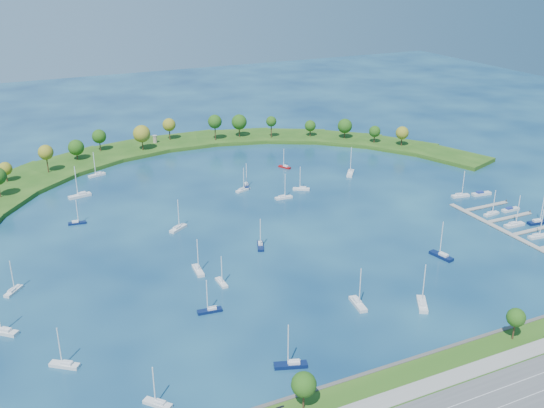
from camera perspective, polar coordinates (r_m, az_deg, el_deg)
name	(u,v)px	position (r m, az deg, el deg)	size (l,w,h in m)	color
ground	(266,219)	(250.32, -0.54, -1.42)	(700.00, 700.00, 0.00)	#082047
south_shoreline	(484,402)	(162.31, 18.88, -16.86)	(420.00, 43.10, 11.60)	#1E4813
breakwater	(124,195)	(279.97, -13.45, 0.78)	(286.74, 247.64, 2.00)	#1E4813
breakwater_trees	(167,142)	(320.94, -9.64, 5.61)	(235.85, 92.98, 14.58)	#382314
harbor_tower	(155,139)	(351.08, -10.72, 5.89)	(2.60, 2.60, 4.28)	gray
dock_system	(540,238)	(254.07, 23.41, -2.91)	(24.28, 82.00, 1.60)	gray
moored_boat_0	(442,255)	(227.33, 15.33, -4.55)	(4.35, 9.49, 13.47)	#0A1740
moored_boat_1	(291,364)	(166.13, 1.75, -14.48)	(9.04, 5.16, 12.82)	#0A1740
moored_boat_2	(283,197)	(271.02, 1.06, 0.67)	(7.93, 2.63, 11.48)	silver
moored_boat_3	(350,172)	(303.46, 7.22, 2.89)	(8.03, 9.13, 14.02)	silver
moored_boat_4	(3,331)	(194.01, -23.47, -10.63)	(8.23, 7.68, 12.95)	silver
moored_boat_5	(285,166)	(310.41, 1.17, 3.49)	(4.77, 6.80, 9.84)	maroon
moored_boat_6	(301,188)	(281.33, 2.72, 1.47)	(7.60, 5.68, 11.14)	silver
moored_boat_7	(178,228)	(243.43, -8.64, -2.16)	(8.24, 6.66, 12.32)	silver
moored_boat_8	(210,310)	(188.93, -5.74, -9.63)	(7.65, 2.91, 10.97)	#0A1740
moored_boat_9	(97,174)	(310.52, -15.79, 2.65)	(8.62, 4.68, 12.21)	silver
moored_boat_10	(198,269)	(211.39, -6.83, -5.99)	(2.99, 8.61, 12.43)	silver
moored_boat_11	(13,290)	(214.24, -22.70, -7.31)	(6.33, 7.04, 10.91)	silver
moored_boat_12	(221,281)	(203.43, -4.68, -7.11)	(2.06, 7.00, 10.24)	silver
moored_boat_13	(65,364)	(174.67, -18.54, -13.76)	(7.69, 6.60, 11.71)	silver
moored_boat_14	(260,245)	(226.79, -1.07, -3.79)	(5.01, 8.13, 11.58)	#0A1740
moored_boat_15	(246,185)	(284.96, -2.36, 1.75)	(4.51, 8.15, 11.54)	#0A1740
moored_boat_16	(243,189)	(280.10, -2.70, 1.37)	(7.64, 4.60, 10.87)	silver
moored_boat_17	(158,402)	(156.82, -10.47, -17.50)	(6.36, 6.83, 10.73)	silver
moored_boat_18	(358,303)	(192.95, 7.91, -8.99)	(3.88, 9.19, 13.10)	silver
moored_boat_19	(422,303)	(196.29, 13.65, -8.87)	(7.14, 9.32, 13.73)	silver
moored_boat_20	(77,222)	(257.62, -17.50, -1.59)	(7.12, 2.90, 10.16)	#0A1740
moored_boat_21	(80,195)	(285.59, -17.25, 0.80)	(10.17, 4.63, 14.44)	silver
docked_boat_4	(538,236)	(254.75, 23.26, -2.68)	(8.14, 2.95, 11.71)	silver
docked_boat_6	(514,224)	(261.78, 21.39, -1.73)	(8.85, 2.75, 12.89)	silver
docked_boat_7	(538,221)	(267.82, 23.29, -1.48)	(9.47, 3.71, 13.56)	#0A1740
docked_boat_8	(491,213)	(269.64, 19.53, -0.79)	(7.47, 2.73, 10.74)	silver
docked_boat_9	(510,209)	(276.88, 21.07, -0.47)	(8.25, 2.41, 1.68)	silver
docked_boat_10	(460,195)	(285.34, 16.94, 0.80)	(8.44, 3.54, 12.04)	silver
docked_boat_11	(481,194)	(290.49, 18.68, 0.92)	(9.29, 3.58, 1.85)	silver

